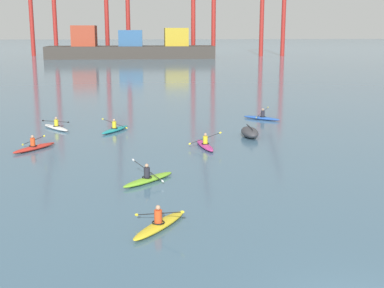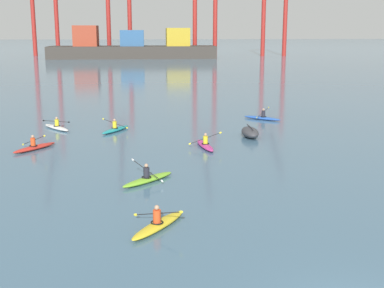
{
  "view_description": "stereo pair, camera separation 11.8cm",
  "coord_description": "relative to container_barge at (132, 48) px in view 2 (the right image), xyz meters",
  "views": [
    {
      "loc": [
        -5.59,
        -11.43,
        7.38
      ],
      "look_at": [
        -2.86,
        19.11,
        0.6
      ],
      "focal_mm": 48.55,
      "sensor_mm": 36.0,
      "label": 1
    },
    {
      "loc": [
        -5.48,
        -11.44,
        7.38
      ],
      "look_at": [
        -2.86,
        19.11,
        0.6
      ],
      "focal_mm": 48.55,
      "sensor_mm": 36.0,
      "label": 2
    }
  ],
  "objects": [
    {
      "name": "kayak_blue",
      "position": [
        13.48,
        -96.61,
        -2.59
      ],
      "size": [
        2.97,
        2.67,
        0.99
      ],
      "color": "#2856B2",
      "rests_on": "ground"
    },
    {
      "name": "container_barge",
      "position": [
        0.0,
        0.0,
        0.0
      ],
      "size": [
        43.29,
        9.98,
        8.4
      ],
      "color": "#38332D",
      "rests_on": "ground"
    },
    {
      "name": "kayak_teal",
      "position": [
        1.51,
        -100.74,
        -2.59
      ],
      "size": [
        2.18,
        3.26,
        0.95
      ],
      "color": "teal",
      "rests_on": "ground"
    },
    {
      "name": "kayak_yellow",
      "position": [
        4.26,
        -120.24,
        -2.59
      ],
      "size": [
        2.4,
        3.15,
        0.95
      ],
      "color": "yellow",
      "rests_on": "ground"
    },
    {
      "name": "kayak_red",
      "position": [
        -3.21,
        -106.34,
        -2.59
      ],
      "size": [
        2.47,
        3.11,
        1.08
      ],
      "color": "red",
      "rests_on": "ground"
    },
    {
      "name": "capsized_dinghy",
      "position": [
        11.03,
        -103.69,
        -2.41
      ],
      "size": [
        1.16,
        2.62,
        0.76
      ],
      "color": "#38383D",
      "rests_on": "ground"
    },
    {
      "name": "kayak_lime",
      "position": [
        3.87,
        -114.06,
        -2.59
      ],
      "size": [
        2.8,
        2.85,
        1.06
      ],
      "color": "#7ABC2D",
      "rests_on": "ground"
    },
    {
      "name": "kayak_magenta",
      "position": [
        7.54,
        -106.64,
        -2.59
      ],
      "size": [
        2.19,
        3.45,
        1.0
      ],
      "color": "#C13384",
      "rests_on": "ground"
    },
    {
      "name": "kayak_white",
      "position": [
        -2.99,
        -99.51,
        -2.59
      ],
      "size": [
        2.54,
        3.06,
        0.95
      ],
      "color": "silver",
      "rests_on": "ground"
    }
  ]
}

